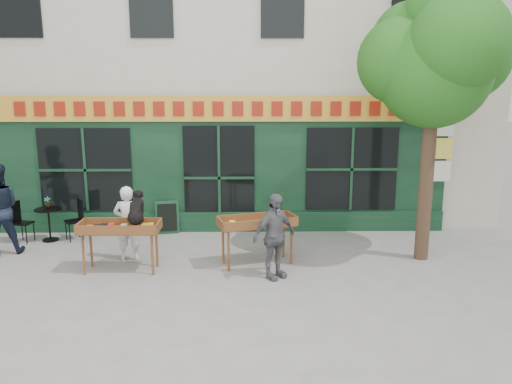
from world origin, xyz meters
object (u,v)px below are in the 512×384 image
at_px(book_cart_center, 120,230).
at_px(book_cart_right, 257,224).
at_px(bistro_table, 49,218).
at_px(man_right, 274,236).
at_px(woman, 128,223).
at_px(dog, 136,207).

distance_m(book_cart_center, book_cart_right, 2.66).
distance_m(book_cart_right, bistro_table, 5.05).
relative_size(book_cart_right, man_right, 1.00).
bearing_deg(woman, man_right, 161.04).
xyz_separation_m(dog, woman, (-0.35, 0.70, -0.51)).
bearing_deg(dog, book_cart_center, 172.61).
height_order(dog, woman, dog).
height_order(woman, book_cart_right, woman).
bearing_deg(book_cart_center, woman, 90.74).
xyz_separation_m(book_cart_center, man_right, (2.94, -0.40, -0.02)).
height_order(woman, man_right, man_right).
relative_size(woman, book_cart_right, 0.96).
distance_m(dog, bistro_table, 3.28).
xyz_separation_m(book_cart_center, woman, (-0.00, 0.65, -0.05)).
height_order(book_cart_center, bistro_table, book_cart_center).
height_order(book_cart_center, dog, dog).
distance_m(woman, book_cart_right, 2.66).
bearing_deg(book_cart_right, dog, 173.24).
xyz_separation_m(book_cart_right, bistro_table, (-4.78, 1.61, -0.28)).
relative_size(book_cart_center, book_cart_right, 0.93).
bearing_deg(book_cart_center, man_right, -7.06).
xyz_separation_m(dog, bistro_table, (-2.49, 2.01, -0.75)).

